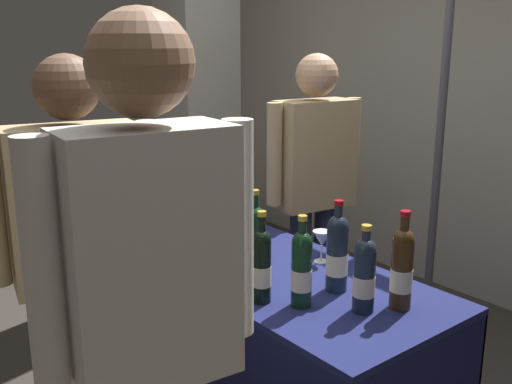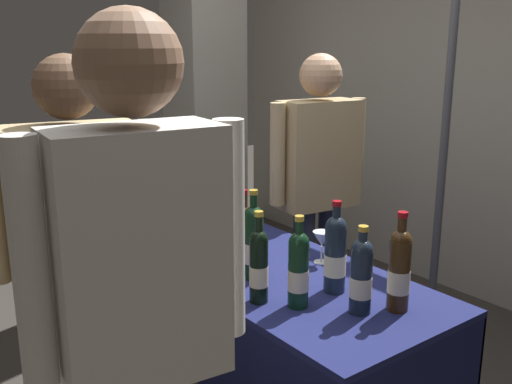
% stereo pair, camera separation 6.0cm
% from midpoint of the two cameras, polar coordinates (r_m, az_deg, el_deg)
% --- Properties ---
extents(concrete_pillar, '(0.44, 0.44, 2.82)m').
position_cam_midpoint_polar(concrete_pillar, '(4.26, -4.67, 10.49)').
color(concrete_pillar, gray).
rests_on(concrete_pillar, ground_plane).
extents(tasting_table, '(1.73, 0.70, 0.80)m').
position_cam_midpoint_polar(tasting_table, '(2.60, 0.67, -11.88)').
color(tasting_table, '#191E51').
rests_on(tasting_table, ground_plane).
extents(featured_wine_bottle, '(0.07, 0.07, 0.34)m').
position_cam_midpoint_polar(featured_wine_bottle, '(2.07, 1.11, -7.12)').
color(featured_wine_bottle, black).
rests_on(featured_wine_bottle, tasting_table).
extents(display_bottle_0, '(0.08, 0.08, 0.29)m').
position_cam_midpoint_polar(display_bottle_0, '(2.93, -11.31, -1.14)').
color(display_bottle_0, black).
rests_on(display_bottle_0, tasting_table).
extents(display_bottle_1, '(0.08, 0.08, 0.35)m').
position_cam_midpoint_polar(display_bottle_1, '(2.07, 14.65, -7.29)').
color(display_bottle_1, '#38230F').
rests_on(display_bottle_1, tasting_table).
extents(display_bottle_2, '(0.07, 0.07, 0.32)m').
position_cam_midpoint_polar(display_bottle_2, '(2.41, -0.48, -4.11)').
color(display_bottle_2, '#38230F').
rests_on(display_bottle_2, tasting_table).
extents(display_bottle_3, '(0.07, 0.07, 0.33)m').
position_cam_midpoint_polar(display_bottle_3, '(2.04, 5.01, -7.46)').
color(display_bottle_3, black).
rests_on(display_bottle_3, tasting_table).
extents(display_bottle_4, '(0.08, 0.08, 0.35)m').
position_cam_midpoint_polar(display_bottle_4, '(2.17, 8.54, -5.94)').
color(display_bottle_4, '#192333').
rests_on(display_bottle_4, tasting_table).
extents(display_bottle_5, '(0.08, 0.08, 0.33)m').
position_cam_midpoint_polar(display_bottle_5, '(2.59, -8.28, -2.65)').
color(display_bottle_5, black).
rests_on(display_bottle_5, tasting_table).
extents(display_bottle_6, '(0.08, 0.08, 0.36)m').
position_cam_midpoint_polar(display_bottle_6, '(2.26, 0.51, -4.85)').
color(display_bottle_6, black).
rests_on(display_bottle_6, tasting_table).
extents(display_bottle_7, '(0.08, 0.08, 0.31)m').
position_cam_midpoint_polar(display_bottle_7, '(2.02, 11.08, -8.00)').
color(display_bottle_7, '#192333').
rests_on(display_bottle_7, tasting_table).
extents(wine_glass_near_vendor, '(0.08, 0.08, 0.14)m').
position_cam_midpoint_polar(wine_glass_near_vendor, '(2.46, 7.15, -4.66)').
color(wine_glass_near_vendor, silver).
rests_on(wine_glass_near_vendor, tasting_table).
extents(wine_glass_mid, '(0.07, 0.07, 0.13)m').
position_cam_midpoint_polar(wine_glass_mid, '(3.09, -7.68, -0.88)').
color(wine_glass_mid, silver).
rests_on(wine_glass_mid, tasting_table).
extents(wine_glass_near_taster, '(0.07, 0.07, 0.13)m').
position_cam_midpoint_polar(wine_glass_near_taster, '(2.93, -1.99, -1.61)').
color(wine_glass_near_taster, silver).
rests_on(wine_glass_near_taster, tasting_table).
extents(flower_vase, '(0.09, 0.08, 0.40)m').
position_cam_midpoint_polar(flower_vase, '(2.70, -6.36, -2.00)').
color(flower_vase, tan).
rests_on(flower_vase, tasting_table).
extents(brochure_stand, '(0.12, 0.10, 0.16)m').
position_cam_midpoint_polar(brochure_stand, '(3.13, -4.17, -0.79)').
color(brochure_stand, silver).
rests_on(brochure_stand, tasting_table).
extents(vendor_presenter, '(0.26, 0.60, 1.64)m').
position_cam_midpoint_polar(vendor_presenter, '(3.20, 6.62, 1.53)').
color(vendor_presenter, '#2D3347').
rests_on(vendor_presenter, ground_plane).
extents(taster_foreground_right, '(0.29, 0.62, 1.66)m').
position_cam_midpoint_polar(taster_foreground_right, '(2.25, -16.29, -4.11)').
color(taster_foreground_right, '#2D3347').
rests_on(taster_foreground_right, ground_plane).
extents(taster_foreground_left, '(0.25, 0.57, 1.78)m').
position_cam_midpoint_polar(taster_foreground_left, '(1.48, -9.96, -10.77)').
color(taster_foreground_left, '#4C4233').
rests_on(taster_foreground_left, ground_plane).
extents(booth_signpost, '(0.54, 0.04, 2.26)m').
position_cam_midpoint_polar(booth_signpost, '(3.18, 18.68, 7.51)').
color(booth_signpost, '#47474C').
rests_on(booth_signpost, ground_plane).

